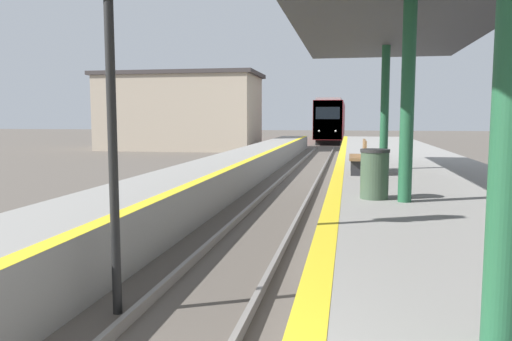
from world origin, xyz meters
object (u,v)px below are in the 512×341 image
object	(u,v)px
signal_near	(109,47)
trash_bin	(375,174)
bench	(360,156)
train	(331,121)

from	to	relation	value
signal_near	trash_bin	distance (m)	5.44
bench	signal_near	bearing A→B (deg)	-111.73
signal_near	bench	size ratio (longest dim) A/B	2.98
train	bench	bearing A→B (deg)	-86.89
train	trash_bin	xyz separation A→B (m)	(2.41, -45.44, -0.73)
bench	trash_bin	bearing A→B (deg)	-87.57
signal_near	trash_bin	size ratio (longest dim) A/B	5.25
train	trash_bin	size ratio (longest dim) A/B	20.94
signal_near	bench	xyz separation A→B (m)	(3.25, 8.14, -1.91)
signal_near	trash_bin	xyz separation A→B (m)	(3.43, 3.76, -1.93)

